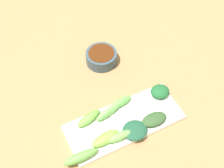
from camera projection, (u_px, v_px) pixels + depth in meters
tabletop at (119, 106)px, 0.88m from camera, size 2.10×2.10×0.02m
sauce_bowl at (101, 57)px, 0.95m from camera, size 0.10×0.10×0.04m
serving_plate at (124, 122)px, 0.83m from camera, size 0.13×0.33×0.01m
broccoli_leafy_0 at (154, 119)px, 0.81m from camera, size 0.05×0.08×0.02m
broccoli_leafy_1 at (160, 92)px, 0.86m from camera, size 0.06×0.06×0.03m
broccoli_stalk_2 at (89, 118)px, 0.81m from camera, size 0.05×0.08×0.02m
broccoli_stalk_3 at (81, 157)px, 0.74m from camera, size 0.03×0.09×0.03m
broccoli_stalk_4 at (119, 137)px, 0.78m from camera, size 0.03×0.08×0.02m
broccoli_stalk_5 at (105, 138)px, 0.78m from camera, size 0.04×0.09×0.02m
broccoli_leafy_6 at (135, 130)px, 0.79m from camera, size 0.07×0.07×0.02m
broccoli_stalk_7 at (109, 111)px, 0.83m from camera, size 0.04×0.10×0.03m
broccoli_stalk_8 at (122, 102)px, 0.84m from camera, size 0.03×0.07×0.03m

